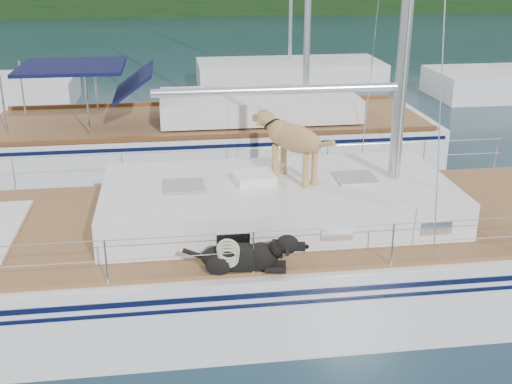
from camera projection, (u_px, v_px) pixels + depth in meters
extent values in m
plane|color=black|center=(226.00, 292.00, 10.13)|extent=(120.00, 120.00, 0.00)
cube|color=#595147|center=(174.00, 7.00, 52.69)|extent=(92.00, 1.00, 1.20)
cube|color=white|center=(226.00, 264.00, 9.95)|extent=(12.00, 3.80, 1.40)
cube|color=brown|center=(225.00, 221.00, 9.69)|extent=(11.52, 3.50, 0.06)
cube|color=white|center=(277.00, 200.00, 9.68)|extent=(5.20, 2.50, 0.55)
cylinder|color=silver|center=(279.00, 90.00, 9.09)|extent=(3.60, 0.12, 0.12)
cylinder|color=silver|center=(237.00, 233.00, 7.86)|extent=(10.56, 0.01, 0.01)
cylinder|color=silver|center=(215.00, 150.00, 11.10)|extent=(10.56, 0.01, 0.01)
cube|color=#1E3EBF|center=(155.00, 185.00, 11.01)|extent=(0.64, 0.45, 0.05)
cube|color=white|center=(254.00, 178.00, 9.56)|extent=(0.64, 0.55, 0.15)
torus|color=beige|center=(228.00, 250.00, 7.89)|extent=(0.38, 0.20, 0.37)
cube|color=white|center=(211.00, 145.00, 16.12)|extent=(11.00, 3.50, 1.30)
cube|color=brown|center=(210.00, 120.00, 15.89)|extent=(10.56, 3.29, 0.06)
cube|color=white|center=(258.00, 105.00, 15.92)|extent=(4.80, 2.30, 0.55)
cube|color=#0D1039|center=(72.00, 67.00, 14.99)|extent=(2.40, 2.30, 0.08)
cube|color=white|center=(289.00, 75.00, 25.31)|extent=(7.20, 3.00, 1.10)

